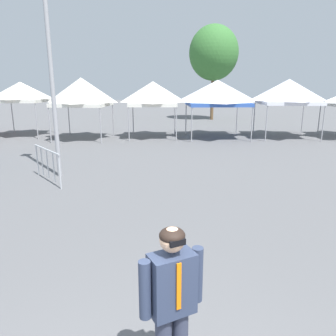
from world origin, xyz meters
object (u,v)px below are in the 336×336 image
Objects in this scene: canopy_tent_behind_center at (217,93)px; crowd_barrier_near_person at (47,159)px; person_foreground at (172,301)px; canopy_tent_right_of_center at (82,92)px; canopy_tent_far_right at (288,92)px; canopy_tent_far_left at (21,92)px; canopy_tent_left_of_center at (153,94)px; tree_behind_tents_right at (214,53)px; light_pole_near_lift at (47,28)px.

canopy_tent_behind_center is 2.21× the size of crowd_barrier_near_person.
person_foreground is 8.29m from crowd_barrier_near_person.
canopy_tent_right_of_center is 0.95× the size of canopy_tent_behind_center.
canopy_tent_right_of_center is 1.02× the size of canopy_tent_far_right.
canopy_tent_far_left is 15.85m from canopy_tent_far_right.
canopy_tent_left_of_center reaches higher than canopy_tent_far_left.
tree_behind_tents_right is (3.64, 26.97, 4.71)m from person_foreground.
canopy_tent_right_of_center reaches higher than person_foreground.
canopy_tent_right_of_center is 14.42m from tree_behind_tents_right.
tree_behind_tents_right is (8.69, 11.08, 3.09)m from canopy_tent_right_of_center.
crowd_barrier_near_person is (-10.73, -9.43, -1.90)m from canopy_tent_far_right.
person_foreground is at bearing -64.42° from light_pole_near_lift.
canopy_tent_far_right is 0.41× the size of light_pole_near_lift.
person_foreground is 0.21× the size of light_pole_near_lift.
canopy_tent_far_right is (4.15, 0.13, 0.06)m from canopy_tent_behind_center.
canopy_tent_left_of_center is 9.85m from crowd_barrier_near_person.
crowd_barrier_near_person is at bearing -100.10° from light_pole_near_lift.
canopy_tent_left_of_center reaches higher than crowd_barrier_near_person.
person_foreground is 0.22× the size of tree_behind_tents_right.
canopy_tent_far_left is 0.96× the size of canopy_tent_far_right.
canopy_tent_far_right is 18.12m from person_foreground.
canopy_tent_right_of_center is 2.09× the size of crowd_barrier_near_person.
tree_behind_tents_right is 21.68m from crowd_barrier_near_person.
canopy_tent_right_of_center is (4.00, -1.26, 0.03)m from canopy_tent_far_left.
canopy_tent_behind_center is 4.15m from canopy_tent_far_right.
tree_behind_tents_right reaches higher than canopy_tent_right_of_center.
canopy_tent_left_of_center is 0.89× the size of canopy_tent_behind_center.
canopy_tent_left_of_center is at bearing -179.48° from canopy_tent_behind_center.
tree_behind_tents_right is (7.46, 19.00, 1.04)m from light_pole_near_lift.
canopy_tent_left_of_center is (7.97, -0.60, -0.08)m from canopy_tent_far_left.
canopy_tent_behind_center is 0.44× the size of light_pole_near_lift.
tree_behind_tents_right is at bearing 68.93° from crowd_barrier_near_person.
light_pole_near_lift is at bearing -107.67° from canopy_tent_left_of_center.
light_pole_near_lift reaches higher than canopy_tent_left_of_center.
canopy_tent_far_left is at bearing 178.43° from canopy_tent_far_right.
person_foreground is (-2.65, -16.59, -1.56)m from canopy_tent_behind_center.
light_pole_near_lift is at bearing -126.89° from canopy_tent_behind_center.
person_foreground is at bearing -86.26° from canopy_tent_left_of_center.
canopy_tent_far_right is at bearing 1.21° from canopy_tent_left_of_center.
canopy_tent_left_of_center is 16.65m from person_foreground.
canopy_tent_left_of_center is 1.97× the size of crowd_barrier_near_person.
canopy_tent_behind_center is 11.54m from crowd_barrier_near_person.
canopy_tent_right_of_center is 8.27m from light_pole_near_lift.
canopy_tent_far_left is at bearing 177.23° from canopy_tent_behind_center.
canopy_tent_right_of_center is 16.75m from person_foreground.
canopy_tent_left_of_center is 3.73m from canopy_tent_behind_center.
canopy_tent_right_of_center reaches higher than crowd_barrier_near_person.
light_pole_near_lift reaches higher than canopy_tent_right_of_center.
canopy_tent_behind_center reaches higher than person_foreground.
tree_behind_tents_right is at bearing 84.53° from canopy_tent_behind_center.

